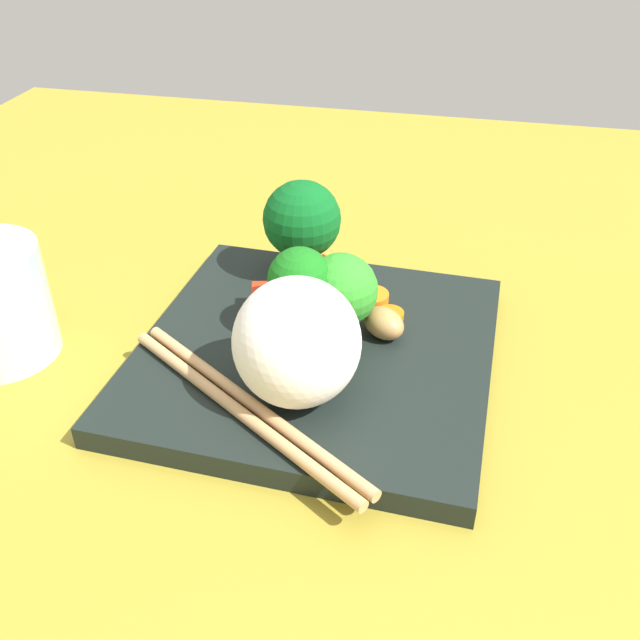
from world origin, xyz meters
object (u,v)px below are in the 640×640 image
broccoli_floret_1 (302,221)px  chopstick_pair (244,407)px  square_plate (316,354)px  rice_mound (303,343)px  carrot_slice_2 (345,279)px

broccoli_floret_1 → chopstick_pair: (0.44, -16.77, -4.19)cm
square_plate → rice_mound: 7.01cm
rice_mound → broccoli_floret_1: same height
square_plate → carrot_slice_2: (0.34, 8.54, 1.10)cm
rice_mound → chopstick_pair: (-3.14, -2.46, -3.53)cm
broccoli_floret_1 → rice_mound: bearing=-76.0°
chopstick_pair → broccoli_floret_1: bearing=124.8°
rice_mound → chopstick_pair: bearing=-141.9°
rice_mound → chopstick_pair: 5.32cm
square_plate → rice_mound: (0.38, -5.18, 4.72)cm
rice_mound → chopstick_pair: size_ratio=0.45×
broccoli_floret_1 → chopstick_pair: broccoli_floret_1 is taller
broccoli_floret_1 → chopstick_pair: bearing=-88.5°
broccoli_floret_1 → square_plate: bearing=-70.7°
broccoli_floret_1 → carrot_slice_2: bearing=-9.5°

